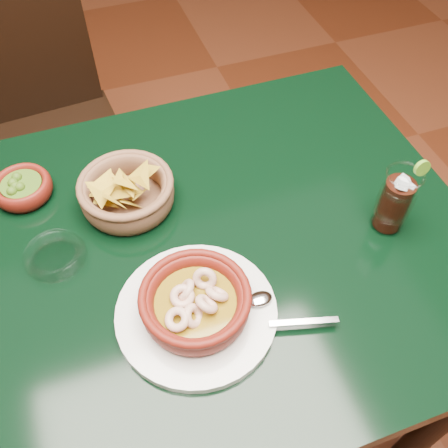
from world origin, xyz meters
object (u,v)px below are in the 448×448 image
object	(u,v)px
dining_chair	(41,128)
dining_table	(151,288)
cola_drink	(395,201)
chip_basket	(127,192)
shrimp_plate	(196,305)

from	to	relation	value
dining_chair	dining_table	bearing A→B (deg)	-77.56
dining_chair	cola_drink	size ratio (longest dim) A/B	6.29
dining_table	chip_basket	distance (m)	0.19
dining_chair	chip_basket	distance (m)	0.66
dining_chair	cola_drink	world-z (taller)	dining_chair
shrimp_plate	chip_basket	bearing A→B (deg)	100.45
dining_chair	chip_basket	xyz separation A→B (m)	(0.16, -0.58, 0.26)
shrimp_plate	chip_basket	distance (m)	0.27
dining_table	shrimp_plate	xyz separation A→B (m)	(0.05, -0.14, 0.13)
dining_table	cola_drink	bearing A→B (deg)	-9.80
shrimp_plate	cola_drink	size ratio (longest dim) A/B	2.22
dining_chair	shrimp_plate	world-z (taller)	dining_chair
dining_chair	cola_drink	xyz separation A→B (m)	(0.59, -0.79, 0.30)
dining_chair	chip_basket	bearing A→B (deg)	-74.52
dining_table	shrimp_plate	size ratio (longest dim) A/B	3.61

